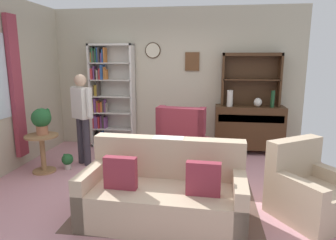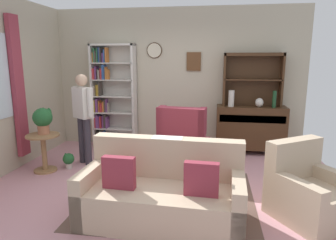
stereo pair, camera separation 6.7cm
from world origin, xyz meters
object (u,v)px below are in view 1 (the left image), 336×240
(potted_plant_small, at_px, (67,160))
(sideboard_hutch, at_px, (251,72))
(wingback_chair, at_px, (183,144))
(potted_plant_large, at_px, (42,119))
(vase_round, at_px, (258,102))
(person_reading, at_px, (82,113))
(coffee_table, at_px, (172,167))
(book_stack, at_px, (181,157))
(vase_tall, at_px, (230,98))
(sideboard, at_px, (249,127))
(bottle_wine, at_px, (273,99))
(couch_floral, at_px, (164,194))
(bookshelf, at_px, (109,96))
(armchair_floral, at_px, (309,193))
(plant_stand, at_px, (43,149))

(potted_plant_small, bearing_deg, sideboard_hutch, 25.25)
(wingback_chair, relative_size, potted_plant_large, 2.48)
(vase_round, xyz_separation_m, person_reading, (-3.04, -1.00, -0.10))
(coffee_table, height_order, book_stack, book_stack)
(vase_tall, xyz_separation_m, vase_round, (0.52, 0.01, -0.07))
(vase_tall, relative_size, wingback_chair, 0.29)
(potted_plant_small, distance_m, person_reading, 0.82)
(vase_round, relative_size, wingback_chair, 0.16)
(sideboard, height_order, book_stack, sideboard)
(bottle_wine, relative_size, potted_plant_small, 1.20)
(wingback_chair, relative_size, potted_plant_small, 4.03)
(sideboard_hutch, xyz_separation_m, vase_round, (0.13, -0.18, -0.55))
(coffee_table, bearing_deg, couch_floral, -89.43)
(bookshelf, distance_m, armchair_floral, 4.16)
(couch_floral, bearing_deg, plant_stand, 151.12)
(wingback_chair, bearing_deg, coffee_table, -93.44)
(sideboard, height_order, vase_round, vase_round)
(potted_plant_large, bearing_deg, armchair_floral, -13.96)
(book_stack, bearing_deg, sideboard_hutch, 59.93)
(potted_plant_small, bearing_deg, sideboard, 23.58)
(sideboard_hutch, xyz_separation_m, vase_tall, (-0.39, -0.19, -0.49))
(bookshelf, xyz_separation_m, potted_plant_small, (-0.27, -1.43, -0.91))
(vase_tall, distance_m, couch_floral, 2.88)
(armchair_floral, xyz_separation_m, potted_plant_large, (-3.83, 0.95, 0.57))
(couch_floral, relative_size, plant_stand, 2.97)
(plant_stand, bearing_deg, vase_tall, 25.47)
(couch_floral, relative_size, armchair_floral, 1.72)
(potted_plant_large, bearing_deg, plant_stand, -84.95)
(wingback_chair, distance_m, potted_plant_large, 2.34)
(sideboard, distance_m, bottle_wine, 0.69)
(armchair_floral, distance_m, plant_stand, 3.93)
(plant_stand, distance_m, potted_plant_small, 0.43)
(coffee_table, distance_m, book_stack, 0.19)
(sideboard_hutch, distance_m, bottle_wine, 0.65)
(bottle_wine, bearing_deg, book_stack, -130.74)
(bottle_wine, distance_m, armchair_floral, 2.46)
(vase_round, relative_size, potted_plant_small, 0.65)
(bookshelf, xyz_separation_m, sideboard_hutch, (2.83, 0.03, 0.50))
(bottle_wine, bearing_deg, sideboard, 167.11)
(couch_floral, xyz_separation_m, armchair_floral, (1.66, 0.30, -0.02))
(armchair_floral, distance_m, book_stack, 1.66)
(armchair_floral, distance_m, potted_plant_large, 3.99)
(sideboard, height_order, person_reading, person_reading)
(bookshelf, distance_m, sideboard_hutch, 2.87)
(book_stack, bearing_deg, potted_plant_large, 169.76)
(couch_floral, height_order, potted_plant_large, potted_plant_large)
(couch_floral, bearing_deg, bookshelf, 119.33)
(armchair_floral, height_order, person_reading, person_reading)
(bottle_wine, xyz_separation_m, potted_plant_small, (-3.49, -1.26, -0.92))
(bottle_wine, bearing_deg, potted_plant_large, -160.14)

